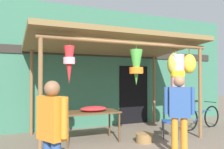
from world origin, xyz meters
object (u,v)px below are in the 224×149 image
object	(u,v)px
flower_heap_on_table	(94,109)
folding_chair	(173,119)
parked_bicycle	(201,117)
vendor_in_orange	(179,110)
customer_foreground	(52,129)
wicker_basket_by_table	(144,138)
display_table	(91,114)

from	to	relation	value
flower_heap_on_table	folding_chair	distance (m)	2.09
parked_bicycle	vendor_in_orange	bearing A→B (deg)	-142.22
flower_heap_on_table	vendor_in_orange	xyz separation A→B (m)	(1.15, -1.78, 0.14)
flower_heap_on_table	parked_bicycle	bearing A→B (deg)	1.30
vendor_in_orange	folding_chair	bearing A→B (deg)	56.18
folding_chair	customer_foreground	world-z (taller)	customer_foreground
vendor_in_orange	customer_foreground	world-z (taller)	vendor_in_orange
parked_bicycle	customer_foreground	bearing A→B (deg)	-154.18
wicker_basket_by_table	customer_foreground	size ratio (longest dim) A/B	0.26
wicker_basket_by_table	parked_bicycle	bearing A→B (deg)	14.27
wicker_basket_by_table	parked_bicycle	world-z (taller)	parked_bicycle
wicker_basket_by_table	customer_foreground	world-z (taller)	customer_foreground
wicker_basket_by_table	customer_foreground	xyz separation A→B (m)	(-2.50, -1.77, 0.79)
folding_chair	vendor_in_orange	bearing A→B (deg)	-123.82
vendor_in_orange	customer_foreground	xyz separation A→B (m)	(-2.55, -0.54, -0.05)
folding_chair	parked_bicycle	distance (m)	1.66
flower_heap_on_table	display_table	bearing A→B (deg)	155.51
customer_foreground	display_table	bearing A→B (deg)	60.76
wicker_basket_by_table	vendor_in_orange	size ratio (longest dim) A/B	0.25
display_table	parked_bicycle	size ratio (longest dim) A/B	0.79
folding_chair	vendor_in_orange	xyz separation A→B (m)	(-0.86, -1.28, 0.45)
parked_bicycle	display_table	bearing A→B (deg)	-179.31
display_table	wicker_basket_by_table	world-z (taller)	display_table
display_table	flower_heap_on_table	bearing A→B (deg)	-24.49
display_table	parked_bicycle	bearing A→B (deg)	0.69
display_table	wicker_basket_by_table	xyz separation A→B (m)	(1.18, -0.58, -0.57)
wicker_basket_by_table	customer_foreground	bearing A→B (deg)	-144.66
flower_heap_on_table	customer_foreground	xyz separation A→B (m)	(-1.40, -2.32, 0.09)
flower_heap_on_table	parked_bicycle	distance (m)	3.59
display_table	folding_chair	size ratio (longest dim) A/B	1.64
folding_chair	vendor_in_orange	distance (m)	1.60
parked_bicycle	vendor_in_orange	size ratio (longest dim) A/B	1.08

